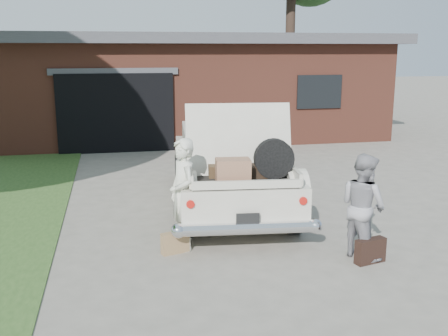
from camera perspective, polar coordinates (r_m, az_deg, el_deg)
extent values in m
plane|color=gray|center=(7.61, 0.96, -9.10)|extent=(90.00, 90.00, 0.00)
cube|color=brown|center=(18.61, -4.06, 8.63)|extent=(12.00, 7.00, 3.00)
cube|color=#4C4C51|center=(18.56, -4.14, 13.71)|extent=(12.80, 7.80, 0.30)
cube|color=black|center=(15.03, -11.68, 5.88)|extent=(3.20, 0.30, 2.20)
cube|color=#4C4C51|center=(14.87, -11.87, 10.25)|extent=(3.50, 0.12, 0.18)
cube|color=black|center=(16.11, 10.32, 8.17)|extent=(1.40, 0.08, 1.00)
cylinder|color=#38281E|center=(25.42, 7.18, 13.03)|extent=(0.44, 0.44, 5.99)
cube|color=beige|center=(9.67, 0.43, -0.55)|extent=(2.34, 5.01, 0.63)
cube|color=beige|center=(9.84, 0.25, 2.99)|extent=(1.79, 2.09, 0.50)
cube|color=black|center=(10.75, -0.28, 3.72)|extent=(1.50, 0.24, 0.43)
cube|color=black|center=(8.95, 0.89, 1.88)|extent=(1.50, 0.24, 0.43)
cylinder|color=black|center=(8.11, -4.28, -5.32)|extent=(0.28, 0.66, 0.64)
cylinder|color=black|center=(8.33, 7.56, -4.91)|extent=(0.28, 0.66, 0.64)
cylinder|color=black|center=(11.28, -4.80, -0.15)|extent=(0.28, 0.66, 0.64)
cylinder|color=black|center=(11.44, 3.75, 0.05)|extent=(0.28, 0.66, 0.64)
cylinder|color=silver|center=(7.38, 2.58, -6.59)|extent=(1.99, 0.38, 0.17)
cylinder|color=#A5140F|center=(7.26, -3.69, -3.88)|extent=(0.13, 0.11, 0.12)
cylinder|color=#A5140F|center=(7.49, 8.56, -3.49)|extent=(0.13, 0.11, 0.12)
cube|color=black|center=(7.32, 2.61, -5.57)|extent=(0.33, 0.05, 0.16)
cube|color=black|center=(7.82, 1.94, -1.25)|extent=(1.60, 1.22, 0.04)
cube|color=beige|center=(7.73, -3.75, -0.70)|extent=(0.17, 1.06, 0.17)
cube|color=beige|center=(7.94, 7.49, -0.42)|extent=(0.17, 1.06, 0.17)
cube|color=beige|center=(7.30, 2.51, -1.82)|extent=(1.55, 0.22, 0.12)
cube|color=beige|center=(8.07, 1.61, 3.18)|extent=(1.66, 0.54, 1.07)
cube|color=#47331E|center=(7.94, 0.25, -0.23)|extent=(0.58, 0.41, 0.18)
cube|color=#9D6B50|center=(7.55, 0.98, -0.28)|extent=(0.52, 0.37, 0.34)
cube|color=black|center=(7.89, 2.44, -0.31)|extent=(0.63, 0.45, 0.18)
cylinder|color=black|center=(7.78, 5.46, 1.02)|extent=(0.61, 0.22, 0.59)
imported|color=silver|center=(7.50, -4.50, -2.89)|extent=(0.52, 0.67, 1.62)
imported|color=gray|center=(7.47, 14.88, -4.00)|extent=(0.76, 0.85, 1.47)
cube|color=#A07C51|center=(7.54, -5.35, -8.09)|extent=(0.42, 0.24, 0.31)
cube|color=black|center=(7.45, 15.63, -8.68)|extent=(0.46, 0.24, 0.34)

